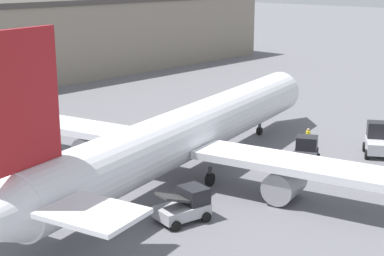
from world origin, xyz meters
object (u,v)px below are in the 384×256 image
(baggage_tug, at_px, (306,153))
(belt_loader_truck, at_px, (185,205))
(pushback_tug, at_px, (377,141))
(airplane, at_px, (185,134))
(ground_crew_worker, at_px, (308,137))

(baggage_tug, xyz_separation_m, belt_loader_truck, (-13.62, -0.27, -0.03))
(pushback_tug, bearing_deg, belt_loader_truck, 141.53)
(airplane, bearing_deg, belt_loader_truck, -148.61)
(airplane, distance_m, pushback_tug, 16.25)
(airplane, height_order, pushback_tug, airplane)
(belt_loader_truck, relative_size, pushback_tug, 0.96)
(airplane, bearing_deg, baggage_tug, -42.92)
(airplane, xyz_separation_m, baggage_tug, (8.14, -4.89, -2.18))
(belt_loader_truck, bearing_deg, airplane, 55.26)
(airplane, height_order, ground_crew_worker, airplane)
(baggage_tug, bearing_deg, belt_loader_truck, 154.84)
(baggage_tug, height_order, pushback_tug, pushback_tug)
(ground_crew_worker, distance_m, belt_loader_truck, 17.76)
(pushback_tug, bearing_deg, ground_crew_worker, 81.05)
(ground_crew_worker, distance_m, baggage_tug, 4.55)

